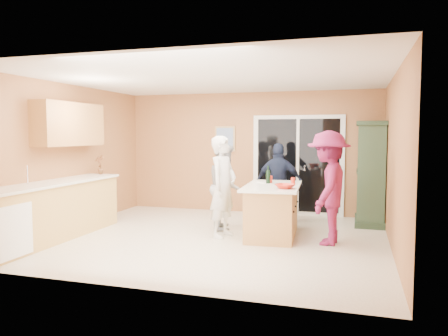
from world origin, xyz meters
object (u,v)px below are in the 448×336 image
(woman_white, at_px, (223,187))
(woman_navy, at_px, (279,183))
(green_hutch, at_px, (371,175))
(woman_magenta, at_px, (328,188))
(kitchen_island, at_px, (272,212))
(woman_grey, at_px, (225,186))

(woman_white, relative_size, woman_navy, 1.09)
(green_hutch, xyz_separation_m, woman_white, (-2.36, -1.77, -0.11))
(woman_navy, bearing_deg, woman_magenta, 119.79)
(woman_navy, xyz_separation_m, woman_magenta, (1.01, -1.44, 0.11))
(woman_navy, bearing_deg, kitchen_island, 89.34)
(woman_grey, distance_m, woman_navy, 1.17)
(woman_magenta, bearing_deg, woman_navy, -137.79)
(green_hutch, bearing_deg, kitchen_island, -136.95)
(kitchen_island, xyz_separation_m, green_hutch, (1.59, 1.49, 0.54))
(woman_grey, bearing_deg, kitchen_island, -125.38)
(green_hutch, bearing_deg, woman_white, -143.11)
(woman_white, relative_size, woman_magenta, 0.95)
(woman_grey, relative_size, woman_navy, 1.00)
(kitchen_island, bearing_deg, woman_grey, 155.19)
(green_hutch, distance_m, woman_magenta, 1.88)
(kitchen_island, bearing_deg, woman_navy, 90.47)
(woman_grey, height_order, woman_magenta, woman_magenta)
(woman_grey, height_order, woman_navy, same)
(woman_magenta, bearing_deg, green_hutch, 166.18)
(green_hutch, distance_m, woman_navy, 1.72)
(kitchen_island, relative_size, woman_navy, 1.10)
(green_hutch, xyz_separation_m, woman_magenta, (-0.67, -1.75, -0.06))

